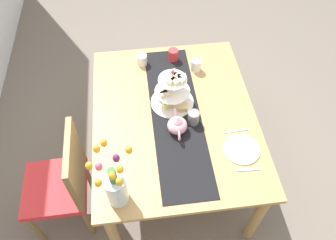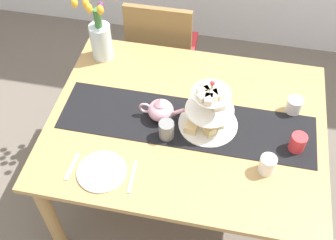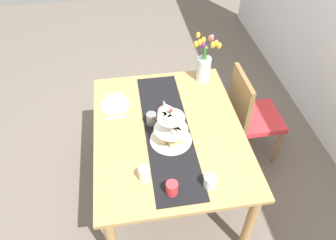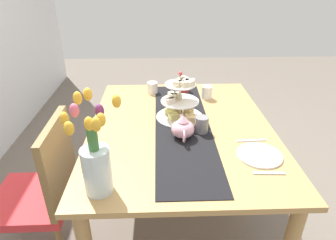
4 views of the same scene
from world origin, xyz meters
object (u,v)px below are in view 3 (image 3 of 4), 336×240
at_px(fork_left, 114,94).
at_px(mug_white_text, 144,174).
at_px(mug_orange, 172,188).
at_px(tulip_vase, 204,64).
at_px(cream_jug, 210,181).
at_px(dinner_plate_left, 115,105).
at_px(knife_left, 116,118).
at_px(teapot, 166,112).
at_px(tiered_cake_stand, 171,130).
at_px(mug_grey, 152,119).
at_px(chair_left, 250,113).
at_px(dining_table, 168,138).

distance_m(fork_left, mug_white_text, 0.90).
bearing_deg(fork_left, mug_orange, 17.13).
xyz_separation_m(tulip_vase, cream_jug, (1.09, -0.22, -0.12)).
xyz_separation_m(tulip_vase, dinner_plate_left, (0.23, -0.78, -0.16)).
height_order(fork_left, knife_left, same).
bearing_deg(teapot, tiered_cake_stand, 0.30).
xyz_separation_m(dinner_plate_left, mug_grey, (0.25, 0.27, 0.05)).
height_order(chair_left, tiered_cake_stand, tiered_cake_stand).
bearing_deg(mug_orange, knife_left, -156.72).
relative_size(chair_left, tulip_vase, 2.09).
height_order(fork_left, mug_orange, mug_orange).
bearing_deg(cream_jug, mug_grey, -154.21).
xyz_separation_m(tulip_vase, mug_grey, (0.48, -0.51, -0.11)).
bearing_deg(tiered_cake_stand, tulip_vase, 149.45).
xyz_separation_m(teapot, mug_orange, (0.68, -0.07, -0.01)).
bearing_deg(tiered_cake_stand, fork_left, -146.89).
distance_m(fork_left, mug_orange, 1.07).
xyz_separation_m(chair_left, knife_left, (0.11, -1.16, 0.22)).
bearing_deg(dinner_plate_left, mug_grey, 46.58).
height_order(chair_left, dinner_plate_left, chair_left).
distance_m(dining_table, mug_grey, 0.20).
xyz_separation_m(dining_table, tulip_vase, (-0.56, 0.40, 0.26)).
bearing_deg(chair_left, tulip_vase, -125.08).
bearing_deg(mug_orange, teapot, 174.50).
xyz_separation_m(chair_left, dinner_plate_left, (-0.04, -1.16, 0.22)).
xyz_separation_m(dining_table, dinner_plate_left, (-0.33, -0.38, 0.10)).
distance_m(tiered_cake_stand, mug_orange, 0.45).
xyz_separation_m(chair_left, mug_white_text, (0.71, -1.00, 0.27)).
relative_size(dining_table, knife_left, 8.24).
bearing_deg(mug_grey, dinner_plate_left, -133.42).
bearing_deg(dining_table, tulip_vase, 144.80).
distance_m(chair_left, teapot, 0.84).
relative_size(dining_table, teapot, 5.88).
bearing_deg(teapot, knife_left, -97.78).
distance_m(tiered_cake_stand, teapot, 0.25).
height_order(dinner_plate_left, mug_white_text, mug_white_text).
height_order(dining_table, tulip_vase, tulip_vase).
xyz_separation_m(cream_jug, mug_white_text, (-0.12, -0.40, 0.01)).
height_order(dining_table, fork_left, fork_left).
height_order(dining_table, cream_jug, cream_jug).
bearing_deg(mug_orange, cream_jug, 94.27).
height_order(teapot, tulip_vase, tulip_vase).
relative_size(dinner_plate_left, mug_orange, 2.42).
distance_m(chair_left, knife_left, 1.18).
xyz_separation_m(tulip_vase, fork_left, (0.09, -0.78, -0.16)).
height_order(cream_jug, dinner_plate_left, cream_jug).
height_order(tiered_cake_stand, cream_jug, tiered_cake_stand).
relative_size(tiered_cake_stand, mug_orange, 3.20).
bearing_deg(tiered_cake_stand, teapot, -179.70).
bearing_deg(cream_jug, mug_white_text, -106.32).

